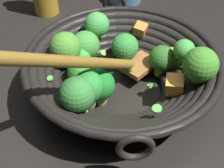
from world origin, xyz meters
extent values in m
plane|color=black|center=(0.00, 0.00, 0.00)|extent=(4.00, 4.00, 0.00)
cylinder|color=black|center=(0.00, 0.00, 0.01)|extent=(0.15, 0.15, 0.01)
torus|color=black|center=(0.00, 0.00, 0.02)|extent=(0.20, 0.20, 0.02)
torus|color=black|center=(0.00, 0.00, 0.03)|extent=(0.22, 0.22, 0.02)
torus|color=black|center=(0.00, 0.00, 0.04)|extent=(0.25, 0.25, 0.02)
torus|color=black|center=(0.00, 0.00, 0.05)|extent=(0.27, 0.27, 0.02)
torus|color=black|center=(0.00, 0.00, 0.06)|extent=(0.29, 0.29, 0.02)
torus|color=black|center=(0.00, 0.00, 0.07)|extent=(0.32, 0.32, 0.02)
torus|color=black|center=(0.00, 0.00, 0.08)|extent=(0.34, 0.34, 0.02)
torus|color=black|center=(0.00, 0.00, 0.09)|extent=(0.36, 0.36, 0.01)
torus|color=black|center=(0.19, 0.03, 0.09)|extent=(0.02, 0.05, 0.05)
torus|color=black|center=(-0.19, -0.03, 0.09)|extent=(0.02, 0.05, 0.05)
cylinder|color=#83B158|center=(0.08, -0.05, 0.05)|extent=(0.04, 0.03, 0.02)
sphere|color=#2A8534|center=(0.08, -0.05, 0.08)|extent=(0.05, 0.05, 0.05)
cylinder|color=#55973C|center=(-0.07, 0.00, 0.03)|extent=(0.02, 0.02, 0.02)
sphere|color=#338638|center=(-0.07, 0.00, 0.06)|extent=(0.05, 0.05, 0.05)
cylinder|color=#6B9E40|center=(0.04, -0.04, 0.02)|extent=(0.03, 0.03, 0.02)
sphere|color=#1C7628|center=(0.04, -0.04, 0.05)|extent=(0.06, 0.06, 0.06)
cylinder|color=#5F8F4E|center=(-0.03, 0.11, 0.07)|extent=(0.02, 0.02, 0.02)
sphere|color=green|center=(-0.03, 0.11, 0.09)|extent=(0.04, 0.04, 0.04)
cylinder|color=#7CB145|center=(-0.01, -0.11, 0.06)|extent=(0.03, 0.03, 0.02)
sphere|color=#488C30|center=(-0.01, -0.11, 0.09)|extent=(0.06, 0.06, 0.06)
cylinder|color=#6BB240|center=(-0.03, -0.08, 0.04)|extent=(0.02, 0.02, 0.01)
sphere|color=green|center=(-0.03, -0.08, 0.06)|extent=(0.04, 0.04, 0.04)
cylinder|color=#61A442|center=(-0.09, -0.06, 0.06)|extent=(0.03, 0.02, 0.02)
sphere|color=green|center=(-0.09, -0.06, 0.09)|extent=(0.05, 0.05, 0.05)
cylinder|color=#5A8E45|center=(0.02, -0.07, 0.03)|extent=(0.02, 0.02, 0.02)
sphere|color=#348C27|center=(0.02, -0.07, 0.07)|extent=(0.06, 0.06, 0.06)
cylinder|color=olive|center=(0.03, 0.13, 0.08)|extent=(0.02, 0.02, 0.01)
sphere|color=#3E8528|center=(0.03, 0.13, 0.11)|extent=(0.06, 0.06, 0.06)
cylinder|color=#68A543|center=(-0.05, -0.08, 0.03)|extent=(0.02, 0.02, 0.02)
sphere|color=#3F8A39|center=(-0.05, -0.08, 0.07)|extent=(0.06, 0.06, 0.06)
cylinder|color=#74BE4C|center=(0.10, -0.06, 0.05)|extent=(0.03, 0.04, 0.02)
sphere|color=#327B34|center=(0.10, -0.06, 0.09)|extent=(0.06, 0.06, 0.06)
cylinder|color=#77A540|center=(-0.04, 0.07, 0.03)|extent=(0.03, 0.03, 0.02)
sphere|color=#2C6224|center=(-0.04, 0.07, 0.06)|extent=(0.05, 0.05, 0.05)
cube|color=#CF8136|center=(0.04, -0.06, 0.04)|extent=(0.03, 0.03, 0.03)
cube|color=#C67D27|center=(0.02, -0.09, 0.03)|extent=(0.02, 0.03, 0.02)
cube|color=#C48B39|center=(-0.05, 0.09, 0.06)|extent=(0.04, 0.04, 0.04)
cube|color=gold|center=(0.03, 0.10, 0.06)|extent=(0.04, 0.04, 0.04)
cube|color=orange|center=(-0.12, 0.03, 0.07)|extent=(0.04, 0.03, 0.03)
cylinder|color=#56B247|center=(-0.03, 0.11, 0.06)|extent=(0.02, 0.02, 0.01)
cylinder|color=#56B247|center=(0.11, 0.06, 0.08)|extent=(0.02, 0.02, 0.01)
cylinder|color=#6BC651|center=(-0.12, -0.05, 0.09)|extent=(0.02, 0.02, 0.01)
cylinder|color=#6BC651|center=(-0.02, 0.01, 0.05)|extent=(0.02, 0.02, 0.01)
cylinder|color=#56B247|center=(0.01, 0.05, 0.04)|extent=(0.02, 0.02, 0.01)
cylinder|color=#99D166|center=(0.05, -0.05, 0.04)|extent=(0.02, 0.02, 0.01)
cylinder|color=#6BC651|center=(0.05, -0.12, 0.07)|extent=(0.02, 0.02, 0.01)
cylinder|color=#6BC651|center=(-0.06, -0.04, 0.04)|extent=(0.02, 0.02, 0.01)
cylinder|color=#99D166|center=(0.00, 0.12, 0.07)|extent=(0.01, 0.01, 0.01)
cylinder|color=#99D166|center=(-0.07, -0.06, 0.07)|extent=(0.01, 0.01, 0.01)
cube|color=brown|center=(-0.04, 0.03, 0.04)|extent=(0.09, 0.08, 0.01)
cylinder|color=olive|center=(0.08, -0.06, 0.14)|extent=(0.22, 0.17, 0.18)
camera|label=1|loc=(0.42, 0.03, 0.43)|focal=48.44mm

